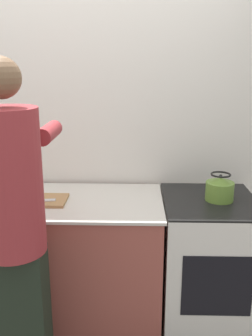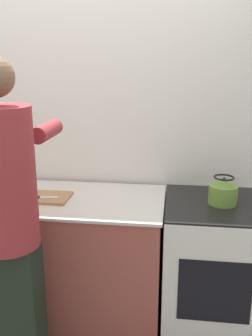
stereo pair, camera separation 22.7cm
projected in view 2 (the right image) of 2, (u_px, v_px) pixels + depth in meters
The scene contains 7 objects.
wall_back at pixel (94, 129), 2.75m from camera, with size 8.00×0.05×2.60m.
counter at pixel (42, 257), 2.64m from camera, with size 1.70×0.70×0.91m.
oven at pixel (209, 267), 2.49m from camera, with size 0.60×0.68×0.92m.
person at pixel (9, 221), 1.92m from camera, with size 0.36×0.60×1.81m.
cutting_board at pixel (46, 197), 2.47m from camera, with size 0.31×0.23×0.02m.
knife at pixel (43, 197), 2.44m from camera, with size 0.19×0.06×0.01m.
kettle at pixel (223, 192), 2.34m from camera, with size 0.18×0.18×0.18m.
Camera 2 is at (0.59, -1.93, 1.78)m, focal length 40.00 mm.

